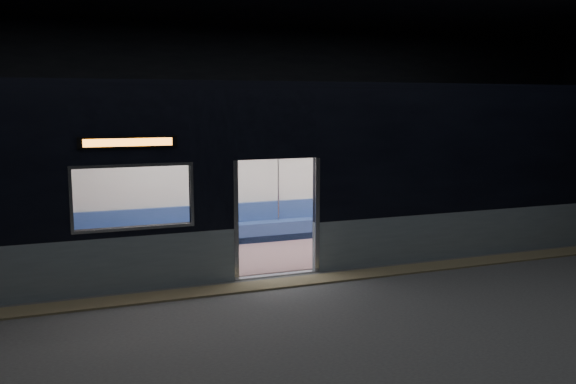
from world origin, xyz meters
TOP-DOWN VIEW (x-y plane):
  - station_floor at (0.00, 0.00)m, footprint 24.00×14.00m
  - station_envelope at (0.00, 0.00)m, footprint 24.00×14.00m
  - tactile_strip at (0.00, 0.55)m, footprint 22.80×0.50m
  - metro_car at (-0.00, 2.54)m, footprint 18.00×3.04m
  - passenger at (3.77, 3.55)m, footprint 0.39×0.66m
  - handbag at (3.79, 3.33)m, footprint 0.26×0.23m
  - transit_map at (5.00, 3.85)m, footprint 1.02×0.03m

SIDE VIEW (x-z plane):
  - station_floor at x=0.00m, z-range -0.01..0.00m
  - tactile_strip at x=0.00m, z-range 0.00..0.03m
  - handbag at x=3.79m, z-range 0.60..0.73m
  - passenger at x=3.77m, z-range 0.12..1.44m
  - transit_map at x=5.00m, z-range 1.15..1.81m
  - metro_car at x=0.00m, z-range 0.17..3.52m
  - station_envelope at x=0.00m, z-range 1.16..6.16m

